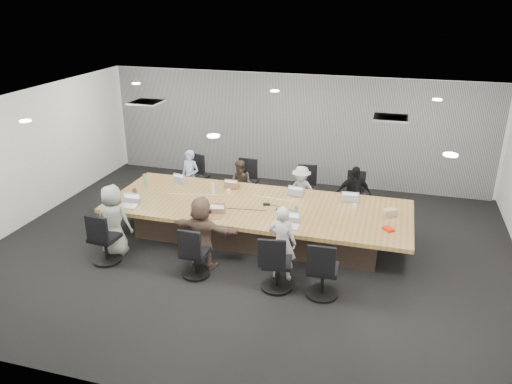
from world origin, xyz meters
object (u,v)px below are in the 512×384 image
(canvas_bag, at_px, (390,212))
(stapler, at_px, (280,211))
(chair_4, at_px, (105,242))
(chair_7, at_px, (323,273))
(chair_2, at_px, (304,192))
(chair_5, at_px, (195,256))
(person_2, at_px, (301,191))
(laptop_6, at_px, (289,226))
(laptop_0, at_px, (181,181))
(person_0, at_px, (190,177))
(laptop_5, at_px, (213,217))
(person_6, at_px, (282,243))
(bottle_clear, at_px, (213,189))
(person_5, at_px, (202,233))
(mug_brown, at_px, (135,191))
(chair_6, at_px, (277,267))
(laptop_2, at_px, (296,193))
(person_1, at_px, (241,185))
(person_4, at_px, (114,220))
(laptop_4, at_px, (128,206))
(person_3, at_px, (354,194))
(laptop_3, at_px, (351,199))
(chair_1, at_px, (246,186))
(conference_table, at_px, (257,220))
(bottle_green_right, at_px, (296,211))
(chair_0, at_px, (197,181))
(chair_3, at_px, (354,199))

(canvas_bag, bearing_deg, stapler, -168.46)
(chair_4, xyz_separation_m, chair_7, (4.03, 0.00, 0.01))
(chair_2, relative_size, stapler, 5.09)
(chair_5, height_order, person_2, person_2)
(canvas_bag, bearing_deg, laptop_6, -150.16)
(laptop_0, bearing_deg, person_0, -79.52)
(chair_4, height_order, laptop_5, chair_4)
(chair_7, relative_size, person_6, 0.61)
(chair_7, height_order, bottle_clear, bottle_clear)
(chair_2, distance_m, laptop_0, 2.81)
(person_5, xyz_separation_m, mug_brown, (-2.01, 1.21, 0.12))
(chair_6, bearing_deg, laptop_2, 85.58)
(person_1, distance_m, person_4, 3.17)
(person_4, distance_m, laptop_4, 0.55)
(person_3, height_order, laptop_6, person_3)
(person_2, bearing_deg, person_4, -123.63)
(mug_brown, bearing_deg, laptop_5, -18.31)
(bottle_clear, bearing_deg, laptop_3, 10.64)
(person_3, relative_size, laptop_4, 3.61)
(chair_7, distance_m, bottle_clear, 3.33)
(laptop_5, bearing_deg, person_1, 79.87)
(person_0, bearing_deg, canvas_bag, -1.84)
(laptop_0, height_order, person_2, person_2)
(person_0, height_order, bottle_clear, person_0)
(person_3, relative_size, laptop_3, 3.67)
(chair_1, relative_size, stapler, 5.28)
(chair_7, bearing_deg, person_6, 152.94)
(person_3, height_order, person_6, person_6)
(conference_table, height_order, person_1, person_1)
(mug_brown, bearing_deg, laptop_6, -10.81)
(chair_5, relative_size, stapler, 4.73)
(chair_6, distance_m, laptop_5, 1.76)
(chair_2, relative_size, bottle_green_right, 3.48)
(person_4, height_order, laptop_5, person_4)
(laptop_0, height_order, laptop_4, same)
(person_3, bearing_deg, chair_0, 161.78)
(person_3, distance_m, person_4, 4.99)
(canvas_bag, bearing_deg, chair_3, 117.39)
(person_4, xyz_separation_m, stapler, (2.95, 1.12, 0.08))
(person_2, xyz_separation_m, bottle_clear, (-1.67, -1.08, 0.28))
(laptop_2, bearing_deg, chair_4, 45.70)
(laptop_2, bearing_deg, bottle_clear, 23.99)
(person_5, bearing_deg, mug_brown, -25.86)
(chair_5, distance_m, canvas_bag, 3.74)
(bottle_green_right, bearing_deg, chair_6, -91.69)
(chair_0, height_order, chair_2, chair_0)
(person_2, height_order, bottle_clear, person_2)
(person_0, relative_size, person_6, 0.93)
(chair_5, height_order, stapler, stapler)
(bottle_green_right, bearing_deg, chair_3, 66.42)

